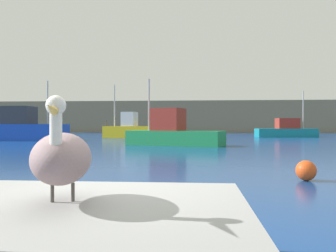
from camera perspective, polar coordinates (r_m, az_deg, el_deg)
ground_plane at (r=4.23m, az=-9.11°, el=-18.79°), size 260.00×260.00×0.00m
hillside_backdrop at (r=70.48m, az=3.92°, el=1.36°), size 140.00×15.24×5.68m
pier_dock at (r=3.26m, az=-16.53°, el=-17.91°), size 3.09×2.27×0.72m
pelican at (r=3.10m, az=-16.57°, el=-4.77°), size 0.71×1.26×0.87m
fishing_boat_yellow at (r=38.12m, az=-6.36°, el=-0.49°), size 5.41×2.68×5.67m
fishing_boat_green at (r=24.06m, az=0.80°, el=-1.08°), size 6.82×4.09×4.58m
fishing_boat_teal at (r=42.72m, az=18.30°, el=-0.66°), size 6.78×2.79×5.27m
fishing_boat_blue at (r=34.25m, az=-22.29°, el=-0.34°), size 7.79×2.64×5.26m
mooring_buoy at (r=9.50m, az=21.12°, el=-6.63°), size 0.50×0.50×0.50m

